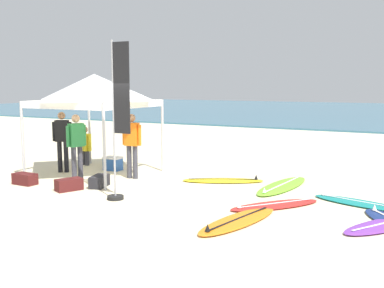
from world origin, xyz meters
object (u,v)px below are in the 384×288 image
(surfboard_orange, at_px, (238,220))
(gear_bag_on_sand, at_px, (25,179))
(surfboard_lime, at_px, (282,186))
(gear_bag_by_pole, at_px, (69,185))
(canopy_tent, at_px, (94,88))
(gear_bag_near_tent, at_px, (99,181))
(surfboard_red, at_px, (275,205))
(banner_flag, at_px, (118,127))
(person_orange, at_px, (132,141))
(person_black, at_px, (62,138))
(surfboard_teal, at_px, (360,203))
(surfboard_yellow, at_px, (223,180))
(person_yellow, at_px, (85,144))
(person_green, at_px, (76,142))
(cooler_box, at_px, (113,163))

(surfboard_orange, distance_m, gear_bag_on_sand, 5.89)
(surfboard_lime, distance_m, gear_bag_by_pole, 5.09)
(canopy_tent, relative_size, surfboard_orange, 1.19)
(canopy_tent, distance_m, gear_bag_near_tent, 2.70)
(canopy_tent, height_order, gear_bag_near_tent, canopy_tent)
(surfboard_red, bearing_deg, banner_flag, -162.35)
(surfboard_orange, xyz_separation_m, surfboard_lime, (-0.07, 3.10, -0.00))
(person_orange, distance_m, person_black, 2.23)
(surfboard_red, bearing_deg, surfboard_teal, 31.98)
(surfboard_lime, xyz_separation_m, person_black, (-6.05, -0.99, 0.95))
(surfboard_red, xyz_separation_m, surfboard_yellow, (-1.87, 1.69, -0.00))
(surfboard_orange, relative_size, gear_bag_near_tent, 3.87)
(surfboard_lime, distance_m, person_black, 6.21)
(canopy_tent, bearing_deg, gear_bag_on_sand, -115.24)
(person_black, distance_m, gear_bag_by_pole, 2.49)
(person_orange, height_order, person_yellow, person_orange)
(gear_bag_by_pole, bearing_deg, banner_flag, -6.07)
(canopy_tent, xyz_separation_m, gear_bag_on_sand, (-0.83, -1.76, -2.25))
(gear_bag_on_sand, bearing_deg, person_green, 51.87)
(banner_flag, relative_size, cooler_box, 6.80)
(gear_bag_by_pole, bearing_deg, person_orange, 73.25)
(surfboard_teal, bearing_deg, banner_flag, -157.29)
(surfboard_yellow, bearing_deg, surfboard_teal, -12.28)
(person_orange, bearing_deg, cooler_box, 149.01)
(gear_bag_by_pole, bearing_deg, surfboard_lime, 30.84)
(surfboard_teal, distance_m, person_green, 6.99)
(surfboard_orange, height_order, gear_bag_by_pole, gear_bag_by_pole)
(surfboard_orange, distance_m, surfboard_red, 1.35)
(surfboard_yellow, relative_size, person_black, 1.23)
(surfboard_orange, height_order, person_yellow, person_yellow)
(person_yellow, height_order, gear_bag_by_pole, person_yellow)
(surfboard_lime, distance_m, person_green, 5.33)
(person_black, bearing_deg, surfboard_orange, -19.01)
(cooler_box, bearing_deg, surfboard_yellow, 0.22)
(canopy_tent, distance_m, person_black, 1.78)
(gear_bag_near_tent, bearing_deg, gear_bag_by_pole, -123.02)
(person_orange, xyz_separation_m, cooler_box, (-1.16, 0.70, -0.79))
(person_black, bearing_deg, gear_bag_near_tent, -25.77)
(surfboard_yellow, height_order, person_yellow, person_yellow)
(person_green, bearing_deg, surfboard_yellow, 23.59)
(canopy_tent, relative_size, surfboard_teal, 1.32)
(surfboard_yellow, relative_size, gear_bag_near_tent, 3.51)
(gear_bag_by_pole, relative_size, gear_bag_on_sand, 1.00)
(surfboard_yellow, bearing_deg, surfboard_orange, -62.21)
(person_black, distance_m, gear_bag_near_tent, 2.46)
(person_black, distance_m, gear_bag_on_sand, 1.86)
(person_green, relative_size, banner_flag, 0.50)
(surfboard_red, height_order, surfboard_teal, same)
(surfboard_teal, xyz_separation_m, person_green, (-6.88, -0.78, 0.95))
(person_orange, relative_size, banner_flag, 0.50)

